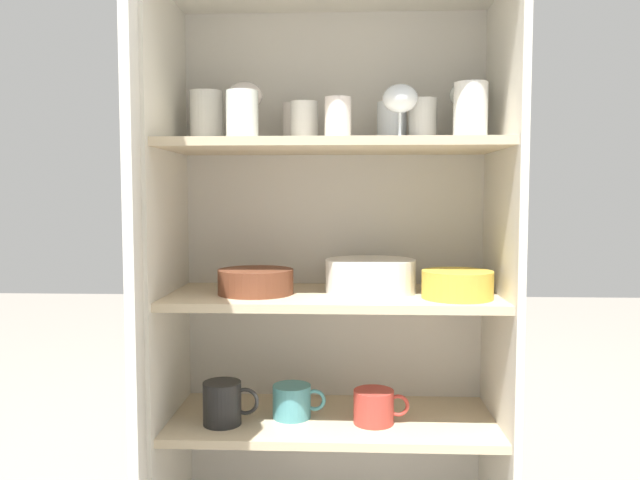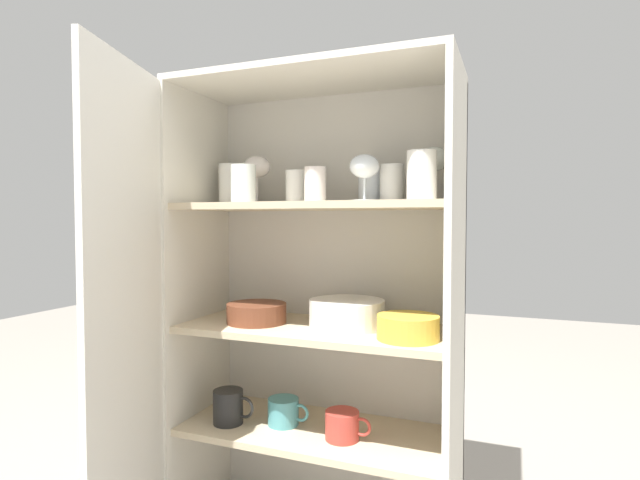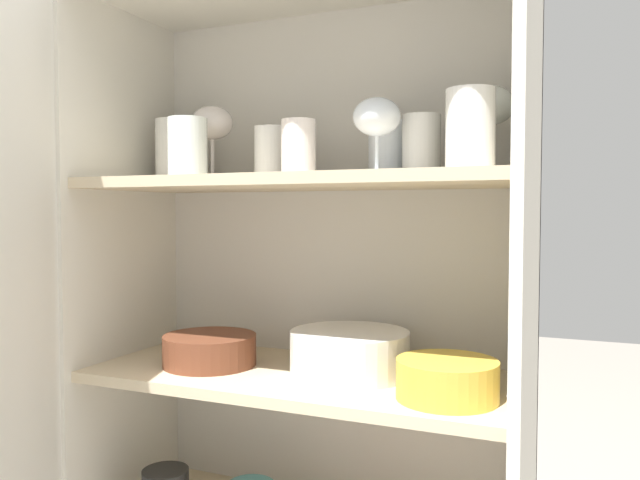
# 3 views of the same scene
# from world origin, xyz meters

# --- Properties ---
(cupboard_back_panel) EXTENTS (0.83, 0.02, 1.35)m
(cupboard_back_panel) POSITION_xyz_m (0.00, 0.34, 0.67)
(cupboard_back_panel) COLOR silver
(cupboard_back_panel) RESTS_ON ground_plane
(cupboard_side_left) EXTENTS (0.02, 0.37, 1.35)m
(cupboard_side_left) POSITION_xyz_m (-0.41, 0.17, 0.67)
(cupboard_side_left) COLOR silver
(cupboard_side_left) RESTS_ON ground_plane
(cupboard_side_right) EXTENTS (0.02, 0.37, 1.35)m
(cupboard_side_right) POSITION_xyz_m (0.41, 0.17, 0.67)
(cupboard_side_right) COLOR silver
(cupboard_side_right) RESTS_ON ground_plane
(shelf_board_lower) EXTENTS (0.79, 0.33, 0.02)m
(shelf_board_lower) POSITION_xyz_m (0.00, 0.17, 0.31)
(shelf_board_lower) COLOR beige
(shelf_board_middle) EXTENTS (0.79, 0.33, 0.02)m
(shelf_board_middle) POSITION_xyz_m (0.00, 0.17, 0.62)
(shelf_board_middle) COLOR beige
(shelf_board_upper) EXTENTS (0.79, 0.33, 0.02)m
(shelf_board_upper) POSITION_xyz_m (0.00, 0.17, 0.99)
(shelf_board_upper) COLOR beige
(cupboard_door) EXTENTS (0.13, 0.40, 1.35)m
(cupboard_door) POSITION_xyz_m (-0.36, -0.22, 0.67)
(cupboard_door) COLOR silver
(cupboard_door) RESTS_ON ground_plane
(tumbler_glass_0) EXTENTS (0.07, 0.07, 0.11)m
(tumbler_glass_0) POSITION_xyz_m (-0.10, 0.27, 1.05)
(tumbler_glass_0) COLOR silver
(tumbler_glass_0) RESTS_ON shelf_board_upper
(tumbler_glass_1) EXTENTS (0.08, 0.08, 0.13)m
(tumbler_glass_1) POSITION_xyz_m (0.32, 0.13, 1.06)
(tumbler_glass_1) COLOR white
(tumbler_glass_1) RESTS_ON shelf_board_upper
(tumbler_glass_2) EXTENTS (0.07, 0.07, 0.11)m
(tumbler_glass_2) POSITION_xyz_m (0.15, 0.25, 1.05)
(tumbler_glass_2) COLOR white
(tumbler_glass_2) RESTS_ON shelf_board_upper
(tumbler_glass_3) EXTENTS (0.07, 0.07, 0.11)m
(tumbler_glass_3) POSITION_xyz_m (0.22, 0.21, 1.05)
(tumbler_glass_3) COLOR white
(tumbler_glass_3) RESTS_ON shelf_board_upper
(tumbler_glass_4) EXTENTS (0.08, 0.08, 0.13)m
(tumbler_glass_4) POSITION_xyz_m (-0.32, 0.23, 1.06)
(tumbler_glass_4) COLOR white
(tumbler_glass_4) RESTS_ON shelf_board_upper
(tumbler_glass_5) EXTENTS (0.07, 0.07, 0.11)m
(tumbler_glass_5) POSITION_xyz_m (-0.21, 0.11, 1.05)
(tumbler_glass_5) COLOR white
(tumbler_glass_5) RESTS_ON shelf_board_upper
(tumbler_glass_6) EXTENTS (0.07, 0.07, 0.10)m
(tumbler_glass_6) POSITION_xyz_m (-0.07, 0.19, 1.05)
(tumbler_glass_6) COLOR white
(tumbler_glass_6) RESTS_ON shelf_board_upper
(tumbler_glass_7) EXTENTS (0.06, 0.06, 0.10)m
(tumbler_glass_7) POSITION_xyz_m (0.01, 0.14, 1.05)
(tumbler_glass_7) COLOR silver
(tumbler_glass_7) RESTS_ON shelf_board_upper
(wine_glass_0) EXTENTS (0.09, 0.09, 0.15)m
(wine_glass_0) POSITION_xyz_m (-0.22, 0.22, 1.11)
(wine_glass_0) COLOR silver
(wine_glass_0) RESTS_ON shelf_board_upper
(wine_glass_1) EXTENTS (0.09, 0.09, 0.16)m
(wine_glass_1) POSITION_xyz_m (0.33, 0.25, 1.11)
(wine_glass_1) COLOR white
(wine_glass_1) RESTS_ON shelf_board_upper
(wine_glass_2) EXTENTS (0.08, 0.08, 0.13)m
(wine_glass_2) POSITION_xyz_m (0.16, 0.14, 1.09)
(wine_glass_2) COLOR white
(wine_glass_2) RESTS_ON shelf_board_upper
(plate_stack_white) EXTENTS (0.22, 0.22, 0.08)m
(plate_stack_white) POSITION_xyz_m (0.09, 0.19, 0.67)
(plate_stack_white) COLOR white
(plate_stack_white) RESTS_ON shelf_board_middle
(mixing_bowl_large) EXTENTS (0.18, 0.18, 0.06)m
(mixing_bowl_large) POSITION_xyz_m (-0.19, 0.15, 0.66)
(mixing_bowl_large) COLOR brown
(mixing_bowl_large) RESTS_ON shelf_board_middle
(serving_bowl_small) EXTENTS (0.16, 0.16, 0.06)m
(serving_bowl_small) POSITION_xyz_m (0.29, 0.10, 0.67)
(serving_bowl_small) COLOR gold
(serving_bowl_small) RESTS_ON shelf_board_middle
(coffee_mug_primary) EXTENTS (0.13, 0.09, 0.10)m
(coffee_mug_primary) POSITION_xyz_m (-0.26, 0.10, 0.37)
(coffee_mug_primary) COLOR black
(coffee_mug_primary) RESTS_ON shelf_board_lower
(coffee_mug_extra_1) EXTENTS (0.13, 0.10, 0.08)m
(coffee_mug_extra_1) POSITION_xyz_m (0.10, 0.13, 0.36)
(coffee_mug_extra_1) COLOR #BC3D33
(coffee_mug_extra_1) RESTS_ON shelf_board_lower
(coffee_mug_extra_2) EXTENTS (0.13, 0.09, 0.08)m
(coffee_mug_extra_2) POSITION_xyz_m (-0.10, 0.16, 0.36)
(coffee_mug_extra_2) COLOR teal
(coffee_mug_extra_2) RESTS_ON shelf_board_lower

